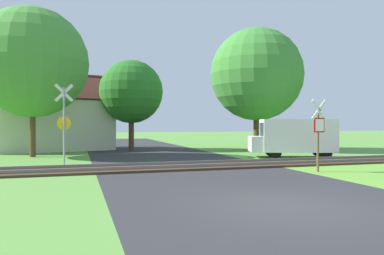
% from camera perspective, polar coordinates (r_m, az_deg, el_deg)
% --- Properties ---
extents(ground_plane, '(160.00, 160.00, 0.00)m').
position_cam_1_polar(ground_plane, '(9.41, 14.16, -11.58)').
color(ground_plane, '#5B933D').
extents(road_asphalt, '(8.19, 80.00, 0.01)m').
position_cam_1_polar(road_asphalt, '(11.14, 8.74, -9.65)').
color(road_asphalt, '#2D2D30').
rests_on(road_asphalt, ground).
extents(rail_track, '(60.00, 2.60, 0.22)m').
position_cam_1_polar(rail_track, '(16.98, -0.63, -5.93)').
color(rail_track, '#422D1E').
rests_on(rail_track, ground).
extents(stop_sign_near, '(0.86, 0.23, 2.99)m').
position_cam_1_polar(stop_sign_near, '(16.17, 18.72, -0.35)').
color(stop_sign_near, brown).
rests_on(stop_sign_near, ground).
extents(crossing_sign_far, '(0.88, 0.13, 3.89)m').
position_cam_1_polar(crossing_sign_far, '(18.82, -18.93, 1.15)').
color(crossing_sign_far, '#9E9EA5').
rests_on(crossing_sign_far, ground).
extents(house, '(9.76, 7.28, 5.84)m').
position_cam_1_polar(house, '(29.87, -20.63, 0.74)').
color(house, beige).
rests_on(house, ground).
extents(tree_right, '(6.93, 6.93, 9.15)m').
position_cam_1_polar(tree_right, '(28.67, 9.82, 7.97)').
color(tree_right, '#513823').
rests_on(tree_right, ground).
extents(tree_left, '(6.56, 6.56, 8.92)m').
position_cam_1_polar(tree_left, '(24.50, -23.15, 9.11)').
color(tree_left, '#513823').
rests_on(tree_left, ground).
extents(tree_center, '(4.78, 4.78, 6.80)m').
position_cam_1_polar(tree_center, '(28.73, -9.25, 5.40)').
color(tree_center, '#513823').
rests_on(tree_center, ground).
extents(mail_truck, '(5.24, 3.35, 2.24)m').
position_cam_1_polar(mail_truck, '(22.84, 15.34, -1.31)').
color(mail_truck, white).
rests_on(mail_truck, ground).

